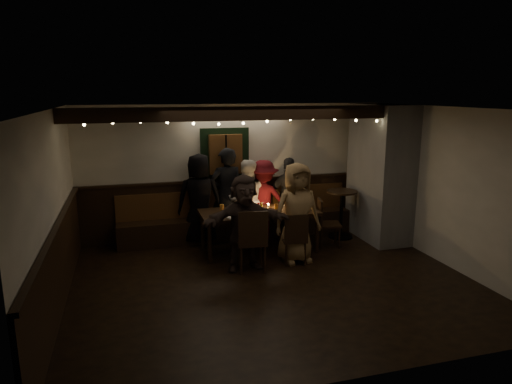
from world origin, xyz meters
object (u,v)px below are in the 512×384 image
object	(u,v)px
chair_near_right	(295,236)
person_g	(297,213)
dining_table	(259,214)
person_c	(247,201)
person_e	(289,198)
person_a	(200,199)
chair_end	(325,220)
high_top	(341,208)
person_f	(244,223)
person_b	(227,195)
person_d	(264,200)
chair_near_left	(252,237)

from	to	relation	value
chair_near_right	person_g	bearing A→B (deg)	60.25
dining_table	person_c	size ratio (longest dim) A/B	1.32
dining_table	person_e	size ratio (longest dim) A/B	1.32
person_a	person_c	size ratio (longest dim) A/B	1.08
chair_end	person_e	world-z (taller)	person_e
chair_end	person_a	bearing A→B (deg)	159.85
dining_table	person_a	bearing A→B (deg)	142.28
dining_table	person_g	xyz separation A→B (m)	(0.47, -0.66, 0.16)
chair_end	person_e	distance (m)	0.89
person_a	high_top	bearing A→B (deg)	-179.66
dining_table	person_e	world-z (taller)	person_e
high_top	person_f	world-z (taller)	person_f
person_b	person_g	world-z (taller)	person_b
high_top	person_d	distance (m)	1.54
chair_near_left	high_top	world-z (taller)	chair_near_left
person_f	high_top	bearing A→B (deg)	23.37
high_top	person_d	world-z (taller)	person_d
person_b	person_g	distance (m)	1.68
chair_near_right	person_g	xyz separation A→B (m)	(0.07, 0.13, 0.36)
chair_near_left	person_a	distance (m)	1.78
person_c	person_f	bearing A→B (deg)	82.30
person_d	person_e	xyz separation A→B (m)	(0.52, -0.05, 0.02)
chair_end	person_b	bearing A→B (deg)	153.20
dining_table	chair_near_left	xyz separation A→B (m)	(-0.38, -0.93, -0.10)
chair_near_right	person_f	size ratio (longest dim) A/B	0.56
chair_near_left	high_top	bearing A→B (deg)	29.95
chair_end	high_top	distance (m)	0.66
person_f	person_g	bearing A→B (deg)	3.84
chair_end	person_g	xyz separation A→B (m)	(-0.79, -0.58, 0.34)
person_b	person_e	size ratio (longest dim) A/B	1.14
dining_table	chair_near_left	distance (m)	1.01
chair_end	person_c	world-z (taller)	person_c
high_top	person_a	distance (m)	2.77
dining_table	person_d	distance (m)	0.76
person_f	person_g	world-z (taller)	person_g
chair_near_right	person_c	size ratio (longest dim) A/B	0.55
chair_near_left	person_d	xyz separation A→B (m)	(0.68, 1.63, 0.19)
chair_near_right	chair_end	world-z (taller)	chair_end
high_top	person_f	xyz separation A→B (m)	(-2.25, -1.07, 0.18)
chair_near_right	person_g	distance (m)	0.39
chair_near_right	person_c	world-z (taller)	person_c
chair_near_left	person_f	size ratio (longest dim) A/B	0.66
person_a	person_f	bearing A→B (deg)	117.05
chair_end	person_a	xyz separation A→B (m)	(-2.20, 0.81, 0.35)
person_d	person_f	size ratio (longest dim) A/B	0.99
high_top	person_b	world-z (taller)	person_b
person_b	dining_table	bearing A→B (deg)	114.27
person_e	person_a	bearing A→B (deg)	7.56
person_c	person_e	distance (m)	0.88
person_c	chair_near_right	bearing A→B (deg)	116.25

